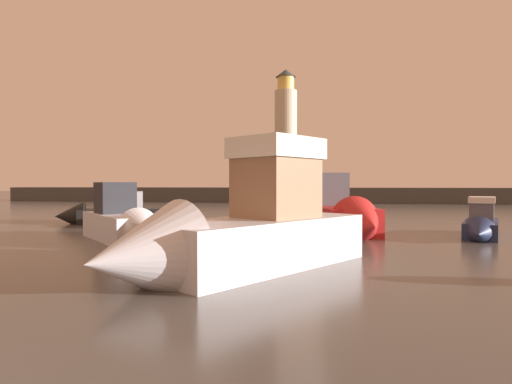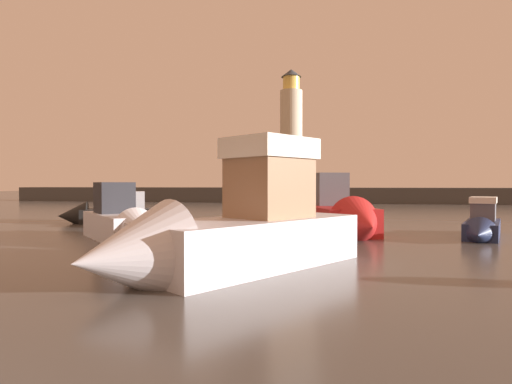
{
  "view_description": "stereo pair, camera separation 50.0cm",
  "coord_description": "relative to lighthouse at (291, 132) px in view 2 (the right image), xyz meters",
  "views": [
    {
      "loc": [
        4.14,
        -1.84,
        2.52
      ],
      "look_at": [
        0.49,
        21.09,
        2.08
      ],
      "focal_mm": 29.43,
      "sensor_mm": 36.0,
      "label": 1
    },
    {
      "loc": [
        4.63,
        -1.76,
        2.52
      ],
      "look_at": [
        0.49,
        21.09,
        2.08
      ],
      "focal_mm": 29.43,
      "sensor_mm": 36.0,
      "label": 2
    }
  ],
  "objects": [
    {
      "name": "motorboat_4",
      "position": [
        2.53,
        -45.91,
        -8.55
      ],
      "size": [
        7.44,
        9.06,
        4.5
      ],
      "color": "silver",
      "rests_on": "ground_plane"
    },
    {
      "name": "breakwater",
      "position": [
        0.89,
        0.0,
        -8.69
      ],
      "size": [
        82.57,
        4.88,
        2.03
      ],
      "primitive_type": "cube",
      "color": "#423F3D",
      "rests_on": "ground_plane"
    },
    {
      "name": "motorboat_2",
      "position": [
        -8.79,
        -32.58,
        -9.06
      ],
      "size": [
        6.66,
        4.51,
        2.46
      ],
      "color": "black",
      "rests_on": "ground_plane"
    },
    {
      "name": "motorboat_0",
      "position": [
        -3.45,
        -40.57,
        -8.89
      ],
      "size": [
        6.13,
        6.24,
        2.88
      ],
      "color": "silver",
      "rests_on": "ground_plane"
    },
    {
      "name": "motorboat_1",
      "position": [
        12.41,
        -36.51,
        -9.09
      ],
      "size": [
        3.27,
        5.65,
        2.15
      ],
      "color": "#1E284C",
      "rests_on": "ground_plane"
    },
    {
      "name": "motorboat_5",
      "position": [
        6.01,
        -36.16,
        -8.78
      ],
      "size": [
        4.84,
        8.65,
        3.6
      ],
      "color": "#B21E1E",
      "rests_on": "ground_plane"
    },
    {
      "name": "ground_plane",
      "position": [
        0.89,
        -27.9,
        -9.7
      ],
      "size": [
        220.0,
        220.0,
        0.0
      ],
      "primitive_type": "plane",
      "color": "#4C4742"
    },
    {
      "name": "lighthouse",
      "position": [
        0.0,
        0.0,
        0.0
      ],
      "size": [
        3.05,
        3.05,
        16.2
      ],
      "color": "beige",
      "rests_on": "breakwater"
    }
  ]
}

